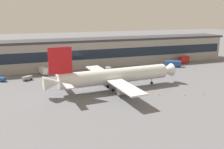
# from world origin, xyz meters

# --- Properties ---
(ground_plane) EXTENTS (600.00, 600.00, 0.00)m
(ground_plane) POSITION_xyz_m (0.00, 0.00, 0.00)
(ground_plane) COLOR slate
(terminal_building) EXTENTS (166.72, 16.68, 15.44)m
(terminal_building) POSITION_xyz_m (0.00, 49.00, 7.74)
(terminal_building) COLOR #9E9993
(terminal_building) RESTS_ON ground_plane
(airliner) EXTENTS (54.86, 46.55, 17.95)m
(airliner) POSITION_xyz_m (-5.55, 2.31, 5.37)
(airliner) COLOR white
(airliner) RESTS_ON ground_plane
(fuel_truck) EXTENTS (8.83, 5.79, 3.35)m
(fuel_truck) POSITION_xyz_m (40.33, 30.03, 1.88)
(fuel_truck) COLOR #2651A5
(fuel_truck) RESTS_ON ground_plane
(crew_van) EXTENTS (2.45, 5.28, 2.55)m
(crew_van) POSITION_xyz_m (1.79, 30.69, 1.46)
(crew_van) COLOR gray
(crew_van) RESTS_ON ground_plane
(follow_me_car) EXTENTS (4.71, 4.04, 1.85)m
(follow_me_car) POSITION_xyz_m (-37.68, 27.67, 1.09)
(follow_me_car) COLOR gray
(follow_me_car) RESTS_ON ground_plane
(baggage_tug) EXTENTS (4.11, 3.58, 1.85)m
(baggage_tug) POSITION_xyz_m (-48.72, 29.39, 1.09)
(baggage_tug) COLOR #2651A5
(baggage_tug) RESTS_ON ground_plane
(catering_truck) EXTENTS (7.63, 4.40, 4.15)m
(catering_truck) POSITION_xyz_m (52.04, 36.59, 2.29)
(catering_truck) COLOR red
(catering_truck) RESTS_ON ground_plane
(stair_truck) EXTENTS (4.03, 6.44, 3.55)m
(stair_truck) POSITION_xyz_m (-29.94, 36.26, 1.98)
(stair_truck) COLOR white
(stair_truck) RESTS_ON ground_plane
(traffic_cone_0) EXTENTS (0.47, 0.47, 0.59)m
(traffic_cone_0) POSITION_xyz_m (23.60, -15.43, 0.29)
(traffic_cone_0) COLOR #F2590C
(traffic_cone_0) RESTS_ON ground_plane
(traffic_cone_1) EXTENTS (0.46, 0.46, 0.57)m
(traffic_cone_1) POSITION_xyz_m (16.51, -13.93, 0.29)
(traffic_cone_1) COLOR #F2590C
(traffic_cone_1) RESTS_ON ground_plane
(traffic_cone_2) EXTENTS (0.50, 0.50, 0.62)m
(traffic_cone_2) POSITION_xyz_m (7.92, -10.07, 0.31)
(traffic_cone_2) COLOR #F2590C
(traffic_cone_2) RESTS_ON ground_plane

